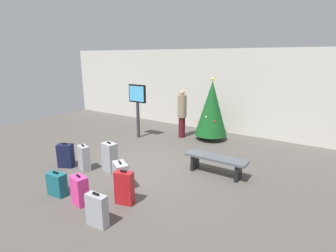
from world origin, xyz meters
name	(u,v)px	position (x,y,z in m)	size (l,w,h in m)	color
ground_plane	(147,168)	(0.00, 0.00, 0.00)	(16.00, 16.00, 0.00)	#514C47
back_wall	(218,91)	(0.00, 4.61, 1.61)	(16.00, 0.20, 3.22)	beige
holiday_tree	(212,108)	(0.35, 3.32, 1.15)	(1.15, 1.15, 2.24)	#4C3319
flight_info_kiosk	(138,102)	(-2.00, 2.06, 1.33)	(0.72, 0.12, 1.96)	#333338
waiting_bench	(216,161)	(1.70, 0.68, 0.36)	(1.59, 0.44, 0.48)	#4C5159
traveller_0	(182,113)	(-0.66, 2.98, 0.94)	(0.42, 0.42, 1.77)	#4C1419
suitcase_0	(110,157)	(-0.70, -0.67, 0.38)	(0.41, 0.31, 0.81)	#9EA0A5
suitcase_1	(97,210)	(0.80, -2.45, 0.30)	(0.42, 0.19, 0.64)	#9EA0A5
suitcase_2	(66,156)	(-1.91, -1.13, 0.32)	(0.46, 0.40, 0.68)	#141938
suitcase_3	(121,176)	(0.21, -1.22, 0.31)	(0.52, 0.45, 0.66)	#9EA0A5
suitcase_4	(57,184)	(-0.75, -2.19, 0.25)	(0.44, 0.26, 0.55)	#19606B
suitcase_5	(84,158)	(-1.32, -1.00, 0.34)	(0.41, 0.30, 0.71)	#9EA0A5
suitcase_6	(124,188)	(0.71, -1.64, 0.35)	(0.41, 0.27, 0.74)	#B2191E
suitcase_7	(80,190)	(-0.04, -2.16, 0.30)	(0.41, 0.30, 0.64)	#E5388C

